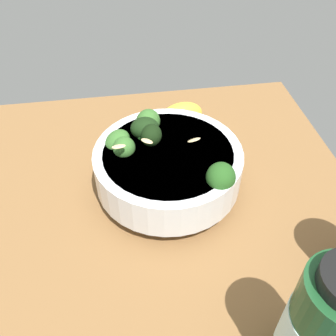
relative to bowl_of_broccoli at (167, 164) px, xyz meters
The scene contains 4 objects.
ground_plane 8.12cm from the bowl_of_broccoli, 25.72° to the right, with size 58.65×58.65×4.98cm, color brown.
bowl_of_broccoli is the anchor object (origin of this frame).
lemon_wedge 15.09cm from the bowl_of_broccoli, 161.42° to the left, with size 7.38×4.26×4.55cm, color yellow.
bottle_short 28.26cm from the bowl_of_broccoli, 19.04° to the left, with size 6.57×6.57×17.16cm.
Camera 1 is at (34.23, -3.91, 40.16)cm, focal length 40.24 mm.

